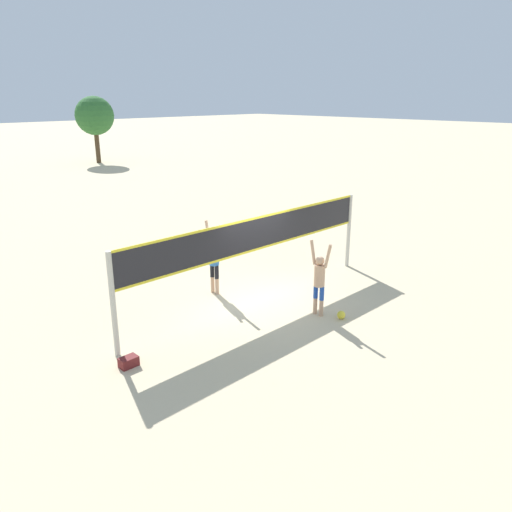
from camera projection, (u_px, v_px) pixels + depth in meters
ground_plane at (256, 301)px, 13.90m from camera, size 200.00×200.00×0.00m
volleyball_net at (256, 241)px, 13.36m from camera, size 8.73×0.12×2.41m
player_spiker at (319, 278)px, 12.74m from camera, size 0.28×0.68×1.98m
player_blocker at (214, 256)px, 14.14m from camera, size 0.28×0.70×2.12m
volleyball at (341, 315)px, 12.78m from camera, size 0.22×0.22×0.22m
gear_bag at (129, 362)px, 10.54m from camera, size 0.39×0.25×0.22m
tree_right_cluster at (95, 116)px, 40.90m from camera, size 3.13×3.13×5.40m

